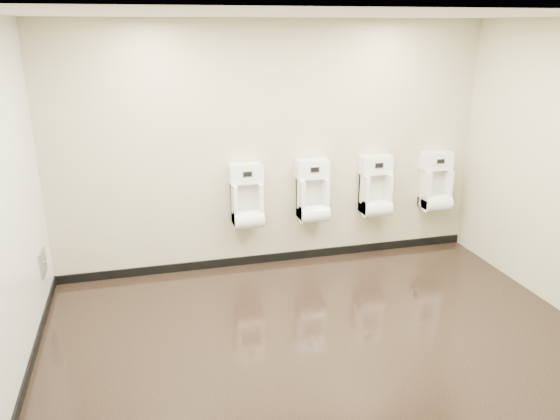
# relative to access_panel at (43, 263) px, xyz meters

# --- Properties ---
(ground) EXTENTS (5.00, 3.50, 0.00)m
(ground) POSITION_rel_access_panel_xyz_m (2.48, -1.20, -0.50)
(ground) COLOR black
(ground) RESTS_ON ground
(ceiling) EXTENTS (5.00, 3.50, 0.00)m
(ceiling) POSITION_rel_access_panel_xyz_m (2.48, -1.20, 2.30)
(ceiling) COLOR white
(back_wall) EXTENTS (5.00, 0.02, 2.80)m
(back_wall) POSITION_rel_access_panel_xyz_m (2.48, 0.55, 0.90)
(back_wall) COLOR #B7B08C
(back_wall) RESTS_ON ground
(front_wall) EXTENTS (5.00, 0.02, 2.80)m
(front_wall) POSITION_rel_access_panel_xyz_m (2.48, -2.95, 0.90)
(front_wall) COLOR #B7B08C
(front_wall) RESTS_ON ground
(tile_overlay_left) EXTENTS (0.01, 3.50, 2.80)m
(tile_overlay_left) POSITION_rel_access_panel_xyz_m (-0.01, -1.20, 0.90)
(tile_overlay_left) COLOR white
(tile_overlay_left) RESTS_ON ground
(skirting_back) EXTENTS (5.00, 0.02, 0.10)m
(skirting_back) POSITION_rel_access_panel_xyz_m (2.48, 0.54, -0.45)
(skirting_back) COLOR black
(skirting_back) RESTS_ON ground
(skirting_left) EXTENTS (0.02, 3.50, 0.10)m
(skirting_left) POSITION_rel_access_panel_xyz_m (-0.01, -1.20, -0.45)
(skirting_left) COLOR black
(skirting_left) RESTS_ON ground
(access_panel) EXTENTS (0.04, 0.25, 0.25)m
(access_panel) POSITION_rel_access_panel_xyz_m (0.00, 0.00, 0.00)
(access_panel) COLOR #9E9EA3
(access_panel) RESTS_ON left_wall
(urinal_0) EXTENTS (0.38, 0.29, 0.71)m
(urinal_0) POSITION_rel_access_panel_xyz_m (2.15, 0.42, 0.34)
(urinal_0) COLOR white
(urinal_0) RESTS_ON back_wall
(urinal_1) EXTENTS (0.38, 0.29, 0.71)m
(urinal_1) POSITION_rel_access_panel_xyz_m (2.93, 0.42, 0.34)
(urinal_1) COLOR white
(urinal_1) RESTS_ON back_wall
(urinal_2) EXTENTS (0.38, 0.29, 0.71)m
(urinal_2) POSITION_rel_access_panel_xyz_m (3.72, 0.42, 0.34)
(urinal_2) COLOR white
(urinal_2) RESTS_ON back_wall
(urinal_3) EXTENTS (0.38, 0.29, 0.71)m
(urinal_3) POSITION_rel_access_panel_xyz_m (4.53, 0.42, 0.34)
(urinal_3) COLOR white
(urinal_3) RESTS_ON back_wall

